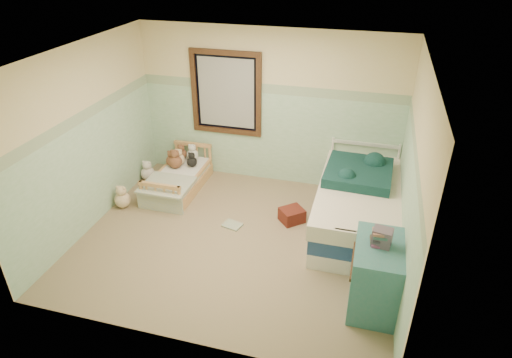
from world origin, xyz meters
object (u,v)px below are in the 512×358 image
(toddler_bed_frame, at_px, (179,184))
(floor_book, at_px, (232,225))
(twin_bed_frame, at_px, (356,221))
(red_pillow, at_px, (292,215))
(plush_floor_cream, at_px, (148,173))
(dresser, at_px, (376,276))
(plush_floor_tan, at_px, (123,200))

(toddler_bed_frame, height_order, floor_book, toddler_bed_frame)
(twin_bed_frame, relative_size, red_pillow, 6.65)
(plush_floor_cream, distance_m, dresser, 4.27)
(floor_book, bearing_deg, dresser, -12.85)
(plush_floor_tan, xyz_separation_m, floor_book, (1.77, -0.04, -0.11))
(plush_floor_tan, distance_m, floor_book, 1.77)
(toddler_bed_frame, xyz_separation_m, plush_floor_tan, (-0.61, -0.73, 0.03))
(twin_bed_frame, distance_m, dresser, 1.51)
(plush_floor_tan, distance_m, twin_bed_frame, 3.49)
(plush_floor_cream, bearing_deg, dresser, -27.20)
(toddler_bed_frame, bearing_deg, floor_book, -33.51)
(red_pillow, bearing_deg, plush_floor_cream, 167.59)
(floor_book, bearing_deg, twin_bed_frame, 28.45)
(dresser, relative_size, red_pillow, 2.55)
(plush_floor_cream, relative_size, twin_bed_frame, 0.11)
(plush_floor_cream, distance_m, twin_bed_frame, 3.53)
(red_pillow, bearing_deg, twin_bed_frame, 4.84)
(toddler_bed_frame, height_order, dresser, dresser)
(toddler_bed_frame, bearing_deg, plush_floor_cream, 166.68)
(plush_floor_tan, bearing_deg, toddler_bed_frame, 50.10)
(plush_floor_tan, bearing_deg, floor_book, -1.36)
(plush_floor_cream, relative_size, floor_book, 0.91)
(dresser, distance_m, floor_book, 2.27)
(twin_bed_frame, bearing_deg, plush_floor_cream, 171.96)
(toddler_bed_frame, xyz_separation_m, twin_bed_frame, (2.86, -0.34, 0.02))
(plush_floor_cream, bearing_deg, twin_bed_frame, -8.04)
(plush_floor_tan, bearing_deg, red_pillow, 6.80)
(toddler_bed_frame, bearing_deg, dresser, -29.69)
(plush_floor_cream, xyz_separation_m, dresser, (3.79, -1.95, 0.29))
(toddler_bed_frame, xyz_separation_m, red_pillow, (1.96, -0.42, 0.01))
(toddler_bed_frame, height_order, plush_floor_cream, plush_floor_cream)
(plush_floor_cream, height_order, twin_bed_frame, plush_floor_cream)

